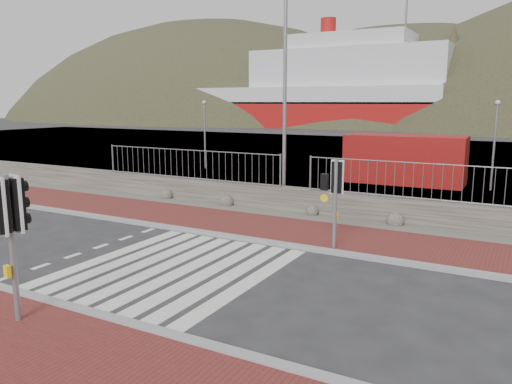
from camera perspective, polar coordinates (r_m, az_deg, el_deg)
The scene contains 15 objects.
ground at distance 12.59m, azimuth -9.31°, elevation -8.60°, with size 220.00×220.00×0.00m, color #28282B.
sidewalk_far at distance 16.20m, azimuth 0.54°, elevation -4.03°, with size 40.00×3.00×0.08m, color maroon.
kerb_near at distance 10.55m, azimuth -19.63°, elevation -12.61°, with size 40.00×0.25×0.12m, color gray.
kerb_far at distance 14.94m, azimuth -2.19°, elevation -5.24°, with size 40.00×0.25×0.12m, color gray.
zebra_crossing at distance 12.59m, azimuth -9.31°, elevation -8.57°, with size 4.62×5.60×0.01m.
gravel_strip at distance 17.94m, azimuth 3.57°, elevation -2.67°, with size 40.00×1.50×0.06m, color #59544C.
stone_wall at distance 18.57m, azimuth 4.64°, elevation -0.92°, with size 40.00×0.60×0.90m, color #47433B.
railing at distance 18.22m, azimuth 4.50°, elevation 3.23°, with size 18.07×0.07×1.22m.
quay at distance 38.18m, azimuth 17.44°, elevation 3.73°, with size 120.00×40.00×0.50m, color #4C4C4F.
water at distance 72.73m, azimuth 23.02°, elevation 6.28°, with size 220.00×50.00×0.05m, color #3F4C54.
ferry at distance 83.64m, azimuth 6.34°, elevation 11.12°, with size 50.00×16.00×20.00m.
traffic_signal_near at distance 9.91m, azimuth -26.36°, elevation -2.66°, with size 0.43×0.31×2.79m.
traffic_signal_far at distance 13.66m, azimuth 8.95°, elevation 0.79°, with size 0.60×0.24×2.52m.
streetlight at distance 19.26m, azimuth 3.68°, elevation 11.85°, with size 1.73×0.31×8.14m.
shipping_container at distance 26.20m, azimuth 16.64°, elevation 3.61°, with size 5.76×2.40×2.40m, color #9E1113.
Camera 1 is at (7.42, -9.33, 4.05)m, focal length 35.00 mm.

